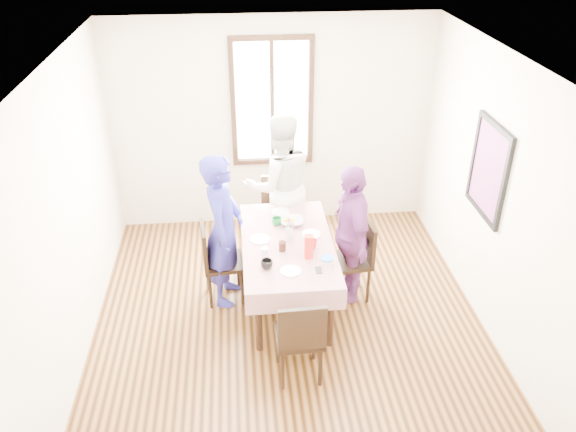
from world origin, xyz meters
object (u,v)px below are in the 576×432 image
at_px(person_right, 350,234).
at_px(person_left, 223,231).
at_px(chair_left, 223,262).
at_px(person_far, 279,185).
at_px(chair_near, 299,336).
at_px(dining_table, 288,273).
at_px(chair_far, 279,216).
at_px(chair_right, 350,260).

bearing_deg(person_right, person_left, -99.37).
xyz_separation_m(chair_left, person_far, (0.68, 0.92, 0.43)).
distance_m(chair_near, person_right, 1.35).
distance_m(chair_left, person_right, 1.38).
bearing_deg(person_far, dining_table, 78.65).
height_order(dining_table, chair_far, chair_far).
relative_size(chair_right, chair_near, 1.00).
bearing_deg(chair_far, chair_right, 125.01).
height_order(chair_left, person_far, person_far).
relative_size(chair_near, person_right, 0.58).
xyz_separation_m(dining_table, person_right, (0.66, 0.05, 0.41)).
relative_size(dining_table, chair_near, 1.74).
bearing_deg(chair_near, dining_table, 88.14).
bearing_deg(chair_left, person_right, 79.34).
xyz_separation_m(dining_table, person_left, (-0.66, 0.15, 0.47)).
bearing_deg(person_left, chair_far, -24.59).
bearing_deg(chair_far, person_right, 124.31).
distance_m(dining_table, person_far, 1.18).
xyz_separation_m(person_left, person_far, (0.66, 0.92, 0.04)).
bearing_deg(chair_far, person_left, 56.78).
distance_m(dining_table, chair_left, 0.70).
distance_m(chair_right, person_far, 1.30).
bearing_deg(person_far, chair_right, 112.30).
relative_size(dining_table, chair_left, 1.74).
height_order(chair_left, chair_far, same).
height_order(dining_table, chair_left, chair_left).
bearing_deg(dining_table, chair_left, 167.66).
relative_size(dining_table, chair_far, 1.74).
xyz_separation_m(chair_far, chair_near, (0.00, -2.17, 0.00)).
relative_size(chair_left, person_far, 0.51).
relative_size(dining_table, person_far, 0.89).
xyz_separation_m(dining_table, chair_far, (0.00, 1.09, 0.08)).
height_order(chair_near, person_left, person_left).
relative_size(chair_far, chair_near, 1.00).
bearing_deg(person_left, chair_right, -83.73).
height_order(chair_right, chair_far, same).
bearing_deg(person_right, chair_right, 84.92).
bearing_deg(chair_right, chair_near, 143.72).
height_order(chair_far, person_far, person_far).
bearing_deg(chair_near, chair_left, 116.89).
relative_size(chair_left, person_right, 0.58).
distance_m(chair_left, person_far, 1.22).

